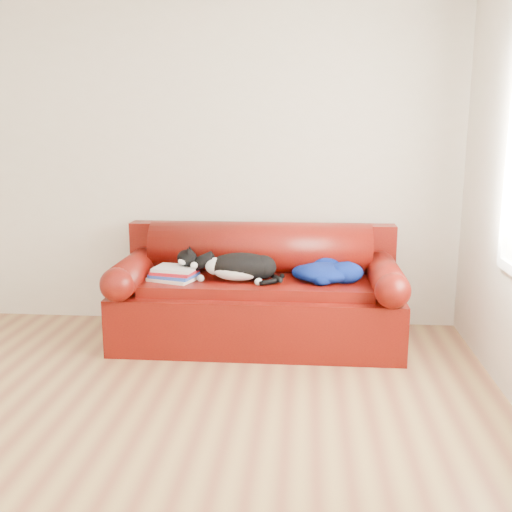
{
  "coord_description": "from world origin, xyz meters",
  "views": [
    {
      "loc": [
        1.03,
        -2.81,
        1.59
      ],
      "look_at": [
        0.68,
        1.35,
        0.7
      ],
      "focal_mm": 42.0,
      "sensor_mm": 36.0,
      "label": 1
    }
  ],
  "objects_px": {
    "cat": "(240,267)",
    "book_stack": "(174,274)",
    "blanket": "(326,271)",
    "sofa_base": "(258,311)"
  },
  "relations": [
    {
      "from": "cat",
      "to": "blanket",
      "type": "height_order",
      "value": "cat"
    },
    {
      "from": "sofa_base",
      "to": "blanket",
      "type": "height_order",
      "value": "blanket"
    },
    {
      "from": "sofa_base",
      "to": "blanket",
      "type": "bearing_deg",
      "value": -4.74
    },
    {
      "from": "sofa_base",
      "to": "cat",
      "type": "height_order",
      "value": "cat"
    },
    {
      "from": "sofa_base",
      "to": "book_stack",
      "type": "distance_m",
      "value": 0.69
    },
    {
      "from": "cat",
      "to": "sofa_base",
      "type": "bearing_deg",
      "value": 43.14
    },
    {
      "from": "sofa_base",
      "to": "blanket",
      "type": "relative_size",
      "value": 3.77
    },
    {
      "from": "sofa_base",
      "to": "cat",
      "type": "bearing_deg",
      "value": -140.43
    },
    {
      "from": "cat",
      "to": "blanket",
      "type": "bearing_deg",
      "value": 8.66
    },
    {
      "from": "cat",
      "to": "book_stack",
      "type": "bearing_deg",
      "value": -173.76
    }
  ]
}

